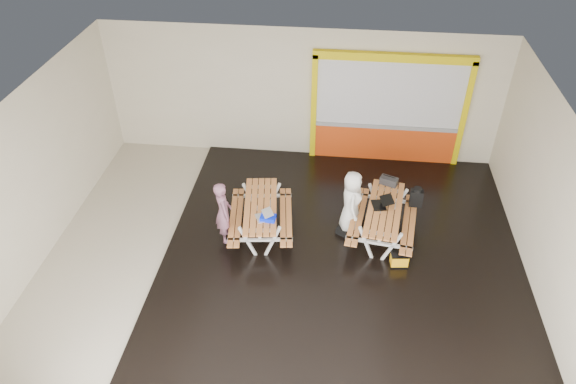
# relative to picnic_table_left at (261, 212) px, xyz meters

# --- Properties ---
(room) EXTENTS (10.02, 8.02, 3.52)m
(room) POSITION_rel_picnic_table_left_xyz_m (0.57, -0.65, 1.14)
(room) COLOR beige
(room) RESTS_ON ground
(deck) EXTENTS (7.50, 7.98, 0.05)m
(deck) POSITION_rel_picnic_table_left_xyz_m (1.82, -0.65, -0.58)
(deck) COLOR black
(deck) RESTS_ON room
(kiosk) EXTENTS (3.88, 0.16, 3.00)m
(kiosk) POSITION_rel_picnic_table_left_xyz_m (2.77, 3.28, 0.84)
(kiosk) COLOR #D24211
(kiosk) RESTS_ON room
(picnic_table_left) EXTENTS (1.57, 2.13, 0.79)m
(picnic_table_left) POSITION_rel_picnic_table_left_xyz_m (0.00, 0.00, 0.00)
(picnic_table_left) COLOR #C87839
(picnic_table_left) RESTS_ON deck
(picnic_table_right) EXTENTS (1.64, 2.19, 0.81)m
(picnic_table_right) POSITION_rel_picnic_table_left_xyz_m (2.65, 0.17, 0.01)
(picnic_table_right) COLOR #C87839
(picnic_table_right) RESTS_ON deck
(person_left) EXTENTS (0.54, 0.63, 1.46)m
(person_left) POSITION_rel_picnic_table_left_xyz_m (-0.74, -0.37, 0.22)
(person_left) COLOR #7F4F64
(person_left) RESTS_ON deck
(person_right) EXTENTS (0.51, 0.74, 1.46)m
(person_right) POSITION_rel_picnic_table_left_xyz_m (1.94, 0.28, 0.23)
(person_right) COLOR white
(person_right) RESTS_ON deck
(laptop_left) EXTENTS (0.44, 0.42, 0.15)m
(laptop_left) POSITION_rel_picnic_table_left_xyz_m (0.13, -0.42, 0.23)
(laptop_left) COLOR silver
(laptop_left) RESTS_ON picnic_table_left
(laptop_right) EXTENTS (0.49, 0.45, 0.18)m
(laptop_right) POSITION_rel_picnic_table_left_xyz_m (2.59, 0.25, 0.26)
(laptop_right) COLOR black
(laptop_right) RESTS_ON picnic_table_right
(blue_pouch) EXTENTS (0.33, 0.24, 0.09)m
(blue_pouch) POSITION_rel_picnic_table_left_xyz_m (0.23, -0.46, 0.23)
(blue_pouch) COLOR #0520F1
(blue_pouch) RESTS_ON picnic_table_left
(toolbox) EXTENTS (0.43, 0.33, 0.22)m
(toolbox) POSITION_rel_picnic_table_left_xyz_m (2.77, 1.05, 0.29)
(toolbox) COLOR black
(toolbox) RESTS_ON picnic_table_right
(backpack) EXTENTS (0.29, 0.20, 0.47)m
(backpack) POSITION_rel_picnic_table_left_xyz_m (3.38, 0.73, 0.13)
(backpack) COLOR black
(backpack) RESTS_ON picnic_table_right
(dark_case) EXTENTS (0.47, 0.43, 0.14)m
(dark_case) POSITION_rel_picnic_table_left_xyz_m (1.88, 0.12, -0.49)
(dark_case) COLOR black
(dark_case) RESTS_ON deck
(fluke_bag) EXTENTS (0.39, 0.28, 0.31)m
(fluke_bag) POSITION_rel_picnic_table_left_xyz_m (2.98, -0.74, -0.41)
(fluke_bag) COLOR black
(fluke_bag) RESTS_ON deck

